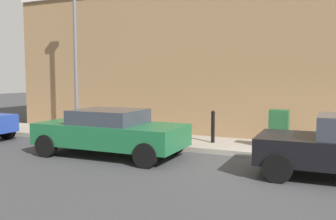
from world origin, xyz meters
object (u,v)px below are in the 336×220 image
bollard_far_kerb (147,125)px  car_green (110,131)px  utility_cabinet (279,131)px  bollard_near_cabinet (213,125)px  lamppost (76,49)px

bollard_far_kerb → car_green: bearing=170.7°
utility_cabinet → bollard_near_cabinet: bearing=87.2°
car_green → bollard_near_cabinet: 3.36m
bollard_near_cabinet → car_green: bearing=137.9°
bollard_far_kerb → lamppost: (0.61, 3.31, 2.60)m
utility_cabinet → lamppost: lamppost is taller
car_green → bollard_far_kerb: (1.69, -0.28, -0.00)m
utility_cabinet → bollard_far_kerb: size_ratio=1.11×
car_green → utility_cabinet: 4.95m
bollard_near_cabinet → lamppost: 5.90m
utility_cabinet → bollard_near_cabinet: (0.10, 2.07, 0.02)m
utility_cabinet → lamppost: 7.82m
lamppost → car_green: bearing=-127.1°
car_green → bollard_near_cabinet: car_green is taller
car_green → utility_cabinet: (2.40, -4.33, -0.03)m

